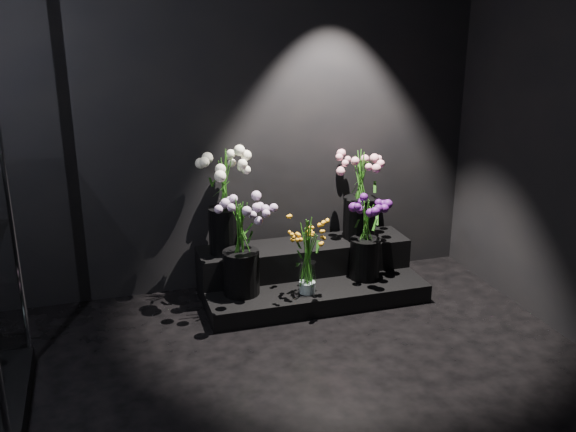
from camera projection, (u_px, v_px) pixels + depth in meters
name	position (u px, v px, depth m)	size (l,w,h in m)	color
wall_back	(216.00, 105.00, 4.57)	(4.00, 4.00, 0.00)	black
display_riser	(308.00, 274.00, 4.84)	(1.61, 0.72, 0.36)	black
bouquet_orange_bells	(308.00, 256.00, 4.47)	(0.25, 0.25, 0.54)	white
bouquet_lilac	(240.00, 240.00, 4.42)	(0.43, 0.43, 0.69)	black
bouquet_purple	(366.00, 235.00, 4.70)	(0.36, 0.36, 0.61)	black
bouquet_cream_roses	(224.00, 194.00, 4.56)	(0.47, 0.47, 0.75)	black
bouquet_pink_roses	(360.00, 188.00, 4.87)	(0.40, 0.40, 0.68)	black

